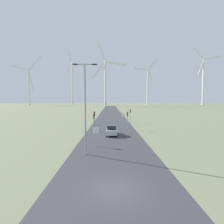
% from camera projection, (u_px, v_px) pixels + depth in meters
% --- Properties ---
extents(ground_plane, '(600.00, 600.00, 0.00)m').
position_uv_depth(ground_plane, '(115.00, 188.00, 12.42)').
color(ground_plane, '#757A5B').
extents(road_surface, '(10.00, 240.00, 0.01)m').
position_uv_depth(road_surface, '(111.00, 118.00, 60.30)').
color(road_surface, '#38383D').
rests_on(road_surface, ground).
extents(streetlamp, '(2.82, 0.32, 10.36)m').
position_uv_depth(streetlamp, '(85.00, 99.00, 19.75)').
color(streetlamp, '#93999E').
rests_on(streetlamp, ground).
extents(stop_sign_near, '(0.81, 0.07, 2.61)m').
position_uv_depth(stop_sign_near, '(96.00, 133.00, 23.56)').
color(stop_sign_near, '#93999E').
rests_on(stop_sign_near, ground).
extents(stop_sign_far, '(0.81, 0.07, 2.92)m').
position_uv_depth(stop_sign_far, '(123.00, 117.00, 43.77)').
color(stop_sign_far, '#93999E').
rests_on(stop_sign_far, ground).
extents(traffic_light_post_near_left, '(0.28, 0.34, 3.42)m').
position_uv_depth(traffic_light_post_near_left, '(94.00, 119.00, 35.33)').
color(traffic_light_post_near_left, '#93999E').
rests_on(traffic_light_post_near_left, ground).
extents(traffic_light_post_near_right, '(0.28, 0.34, 3.78)m').
position_uv_depth(traffic_light_post_near_right, '(127.00, 117.00, 36.41)').
color(traffic_light_post_near_right, '#93999E').
rests_on(traffic_light_post_near_right, ground).
extents(traffic_light_post_mid_left, '(0.28, 0.34, 3.95)m').
position_uv_depth(traffic_light_post_mid_left, '(94.00, 117.00, 35.32)').
color(traffic_light_post_mid_left, '#93999E').
rests_on(traffic_light_post_mid_left, ground).
extents(traffic_light_post_mid_right, '(0.28, 0.33, 3.85)m').
position_uv_depth(traffic_light_post_mid_right, '(130.00, 113.00, 46.40)').
color(traffic_light_post_mid_right, '#93999E').
rests_on(traffic_light_post_mid_right, ground).
extents(car_approaching, '(1.88, 4.11, 1.83)m').
position_uv_depth(car_approaching, '(111.00, 130.00, 31.03)').
color(car_approaching, '#B7BCC1').
rests_on(car_approaching, ground).
extents(wind_turbine_far_left, '(39.71, 6.90, 58.33)m').
position_uv_depth(wind_turbine_far_left, '(29.00, 83.00, 212.68)').
color(wind_turbine_far_left, white).
rests_on(wind_turbine_far_left, ground).
extents(wind_turbine_left, '(27.34, 14.80, 69.42)m').
position_uv_depth(wind_turbine_left, '(72.00, 80.00, 220.60)').
color(wind_turbine_left, white).
rests_on(wind_turbine_left, ground).
extents(wind_turbine_center, '(35.13, 6.67, 64.44)m').
position_uv_depth(wind_turbine_center, '(105.00, 78.00, 174.19)').
color(wind_turbine_center, white).
rests_on(wind_turbine_center, ground).
extents(wind_turbine_right, '(28.88, 4.50, 57.91)m').
position_uv_depth(wind_turbine_right, '(148.00, 84.00, 221.65)').
color(wind_turbine_right, white).
rests_on(wind_turbine_right, ground).
extents(wind_turbine_far_right, '(34.80, 2.60, 69.52)m').
position_uv_depth(wind_turbine_far_right, '(203.00, 78.00, 208.44)').
color(wind_turbine_far_right, white).
rests_on(wind_turbine_far_right, ground).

